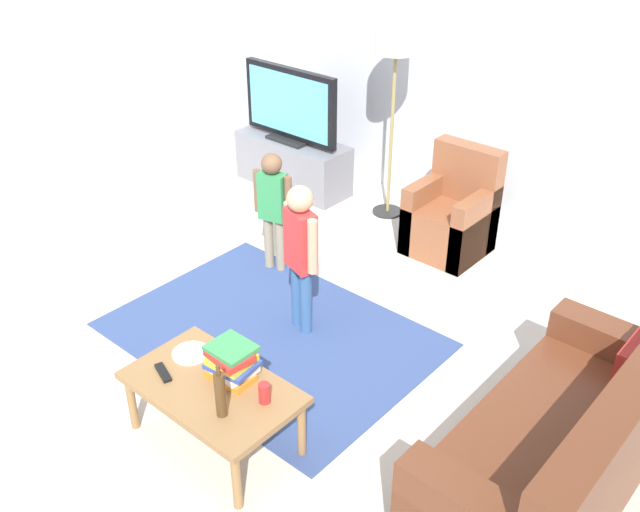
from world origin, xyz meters
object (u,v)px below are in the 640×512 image
at_px(tv_stand, 293,164).
at_px(floor_lamp, 396,47).
at_px(coffee_table, 212,391).
at_px(child_near_tv, 273,202).
at_px(soda_can, 264,393).
at_px(child_center, 301,246).
at_px(bottle, 220,394).
at_px(tv, 290,105).
at_px(tv_remote, 163,373).
at_px(plate, 191,353).
at_px(book_stack, 231,362).
at_px(couch, 568,453).
at_px(armchair, 453,218).

relative_size(tv_stand, floor_lamp, 0.67).
bearing_deg(coffee_table, child_near_tv, 124.12).
distance_m(coffee_table, soda_can, 0.35).
height_order(coffee_table, soda_can, soda_can).
bearing_deg(child_center, bottle, -64.91).
bearing_deg(tv, tv_remote, -59.04).
bearing_deg(plate, floor_lamp, 103.33).
bearing_deg(coffee_table, book_stack, 70.87).
height_order(child_center, book_stack, child_center).
bearing_deg(couch, floor_lamp, 142.48).
relative_size(bottle, plate, 1.51).
distance_m(soda_can, plate, 0.62).
bearing_deg(tv_stand, armchair, -1.20).
height_order(tv_stand, armchair, armchair).
height_order(book_stack, soda_can, book_stack).
bearing_deg(couch, bottle, -143.46).
xyz_separation_m(armchair, tv_remote, (-0.10, -2.95, 0.13)).
distance_m(couch, tv_remote, 2.25).
relative_size(couch, tv_remote, 10.59).
bearing_deg(couch, armchair, 135.02).
distance_m(tv, soda_can, 3.66).
xyz_separation_m(child_near_tv, tv_remote, (0.82, -1.74, -0.17)).
bearing_deg(bottle, book_stack, 126.63).
relative_size(child_center, coffee_table, 1.12).
relative_size(book_stack, plate, 1.31).
distance_m(floor_lamp, child_center, 2.15).
height_order(tv, coffee_table, tv).
xyz_separation_m(floor_lamp, book_stack, (1.03, -2.90, -1.02)).
relative_size(couch, floor_lamp, 1.01).
height_order(child_center, plate, child_center).
distance_m(coffee_table, plate, 0.32).
height_order(child_near_tv, plate, child_near_tv).
bearing_deg(armchair, child_center, -96.66).
bearing_deg(couch, child_center, 174.80).
distance_m(tv, bottle, 3.76).
relative_size(child_center, bottle, 3.36).
xyz_separation_m(tv_stand, couch, (3.75, -1.90, 0.05)).
bearing_deg(soda_can, coffee_table, -162.65).
bearing_deg(tv_remote, armchair, 107.25).
bearing_deg(child_center, plate, -85.83).
bearing_deg(child_near_tv, tv, 128.08).
distance_m(child_center, book_stack, 1.12).
height_order(bottle, tv_remote, bottle).
xyz_separation_m(couch, floor_lamp, (-2.68, 2.06, 1.25)).
height_order(bottle, soda_can, bottle).
xyz_separation_m(child_near_tv, coffee_table, (1.10, -1.62, -0.23)).
xyz_separation_m(tv_stand, plate, (1.76, -2.77, 0.18)).
relative_size(armchair, child_center, 0.80).
distance_m(tv_stand, soda_can, 3.66).
height_order(couch, soda_can, couch).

